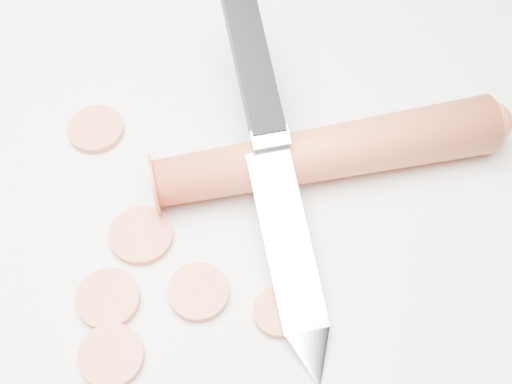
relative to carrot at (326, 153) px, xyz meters
The scene contains 9 objects.
ground 0.10m from the carrot, 135.96° to the right, with size 2.40×2.40×0.00m, color silver.
carrot is the anchor object (origin of this frame).
carrot_slice_0 0.11m from the carrot, 70.74° to the right, with size 0.03×0.03×0.01m, color #D75A34.
carrot_slice_1 0.12m from the carrot, 95.30° to the right, with size 0.04×0.04×0.01m, color #D75A34.
carrot_slice_2 0.18m from the carrot, 98.44° to the right, with size 0.04×0.04×0.01m, color #D75A34.
carrot_slice_3 0.16m from the carrot, 154.72° to the right, with size 0.04×0.04×0.01m, color #D75A34.
carrot_slice_4 0.13m from the carrot, 120.13° to the right, with size 0.04×0.04×0.01m, color #D75A34.
carrot_slice_5 0.17m from the carrot, 108.51° to the right, with size 0.04×0.04×0.01m, color #D75A34.
kitchen_knife 0.04m from the carrot, 113.50° to the right, with size 0.22×0.20×0.08m, color silver, non-canonical shape.
Camera 1 is at (0.19, -0.16, 0.41)m, focal length 50.00 mm.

